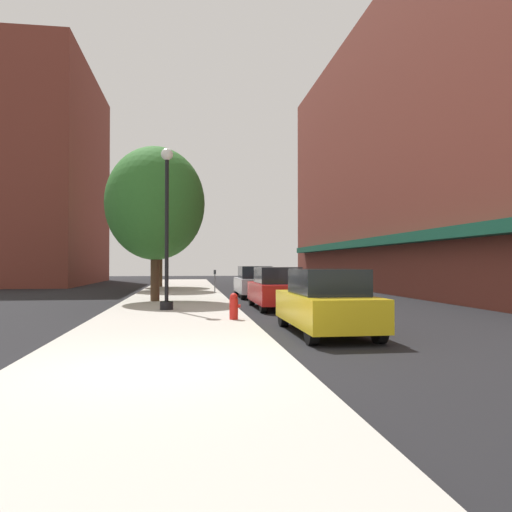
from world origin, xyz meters
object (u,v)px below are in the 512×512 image
(tree_mid, at_px, (155,204))
(car_silver, at_px, (254,282))
(parking_meter_near, at_px, (215,278))
(tree_far, at_px, (160,219))
(fire_hydrant, at_px, (234,306))
(tree_near, at_px, (155,217))
(car_yellow, at_px, (326,302))
(lamppost, at_px, (167,225))
(car_red, at_px, (277,288))

(tree_mid, xyz_separation_m, car_silver, (4.96, 3.40, -3.69))
(parking_meter_near, relative_size, tree_far, 0.18)
(fire_hydrant, xyz_separation_m, tree_near, (-3.48, 16.96, 4.28))
(tree_mid, xyz_separation_m, car_yellow, (4.96, -10.14, -3.69))
(tree_near, bearing_deg, lamppost, -84.39)
(lamppost, relative_size, car_yellow, 1.37)
(parking_meter_near, height_order, car_yellow, car_yellow)
(parking_meter_near, xyz_separation_m, car_yellow, (1.95, -16.33, -0.14))
(lamppost, xyz_separation_m, tree_near, (-1.33, 13.57, 1.60))
(fire_hydrant, xyz_separation_m, car_silver, (2.12, 11.00, 0.29))
(tree_near, xyz_separation_m, car_red, (5.60, -12.53, -3.99))
(tree_mid, bearing_deg, lamppost, -80.58)
(tree_near, xyz_separation_m, tree_far, (0.03, 4.41, 0.27))
(car_yellow, bearing_deg, parking_meter_near, 95.74)
(tree_near, distance_m, car_silver, 9.10)
(tree_mid, relative_size, car_silver, 1.61)
(car_red, bearing_deg, tree_mid, 146.91)
(lamppost, relative_size, tree_mid, 0.85)
(parking_meter_near, distance_m, car_yellow, 16.44)
(tree_near, xyz_separation_m, car_silver, (5.60, -5.96, -3.99))
(fire_hydrant, relative_size, car_red, 0.18)
(car_red, distance_m, car_silver, 6.57)
(lamppost, bearing_deg, fire_hydrant, -57.69)
(parking_meter_near, relative_size, car_silver, 0.30)
(parking_meter_near, distance_m, tree_far, 9.36)
(fire_hydrant, xyz_separation_m, car_red, (2.12, 4.43, 0.29))
(tree_near, xyz_separation_m, tree_mid, (0.64, -9.37, -0.31))
(lamppost, xyz_separation_m, parking_meter_near, (2.31, 10.40, -2.25))
(tree_near, relative_size, tree_far, 1.00)
(parking_meter_near, distance_m, tree_mid, 7.75)
(fire_hydrant, height_order, tree_far, tree_far)
(fire_hydrant, relative_size, tree_far, 0.11)
(tree_mid, bearing_deg, fire_hydrant, -69.48)
(car_red, bearing_deg, parking_meter_near, 101.21)
(tree_near, height_order, car_silver, tree_near)
(lamppost, distance_m, tree_near, 13.73)
(fire_hydrant, height_order, car_silver, car_silver)
(tree_far, bearing_deg, lamppost, -85.86)
(tree_far, xyz_separation_m, car_silver, (5.57, -10.37, -4.27))
(fire_hydrant, height_order, car_red, car_red)
(fire_hydrant, relative_size, parking_meter_near, 0.60)
(fire_hydrant, height_order, tree_near, tree_near)
(fire_hydrant, height_order, parking_meter_near, parking_meter_near)
(tree_mid, distance_m, car_yellow, 11.87)
(tree_near, relative_size, car_yellow, 1.72)
(lamppost, xyz_separation_m, car_red, (4.26, 1.04, -2.39))
(parking_meter_near, bearing_deg, fire_hydrant, -90.70)
(lamppost, distance_m, car_silver, 9.04)
(tree_far, xyz_separation_m, car_red, (5.57, -16.94, -4.27))
(parking_meter_near, bearing_deg, car_yellow, -83.19)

